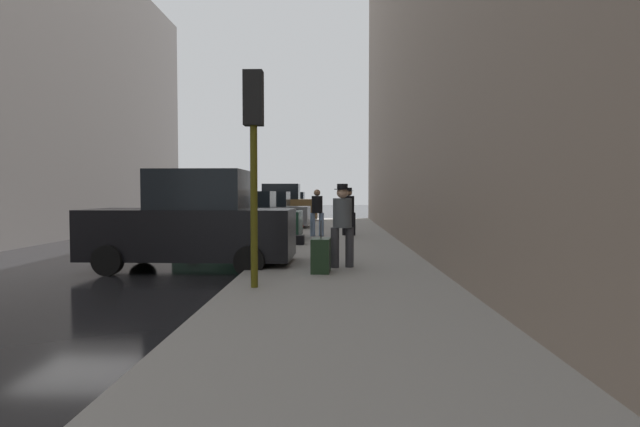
# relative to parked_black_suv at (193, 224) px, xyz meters

# --- Properties ---
(ground_plane) EXTENTS (120.00, 120.00, 0.00)m
(ground_plane) POSITION_rel_parked_black_suv_xyz_m (-2.65, 0.15, -1.03)
(ground_plane) COLOR black
(sidewalk) EXTENTS (4.00, 40.00, 0.15)m
(sidewalk) POSITION_rel_parked_black_suv_xyz_m (3.35, 0.15, -0.96)
(sidewalk) COLOR gray
(sidewalk) RESTS_ON ground_plane
(parked_black_suv) EXTENTS (4.62, 2.11, 2.25)m
(parked_black_suv) POSITION_rel_parked_black_suv_xyz_m (0.00, 0.00, 0.00)
(parked_black_suv) COLOR black
(parked_black_suv) RESTS_ON ground_plane
(parked_dark_green_sedan) EXTENTS (4.23, 2.12, 1.79)m
(parked_dark_green_sedan) POSITION_rel_parked_black_suv_xyz_m (0.00, 5.94, -0.18)
(parked_dark_green_sedan) COLOR #193828
(parked_dark_green_sedan) RESTS_ON ground_plane
(parked_gray_coupe) EXTENTS (4.26, 2.17, 1.79)m
(parked_gray_coupe) POSITION_rel_parked_black_suv_xyz_m (0.00, 11.68, -0.18)
(parked_gray_coupe) COLOR slate
(parked_gray_coupe) RESTS_ON ground_plane
(parked_bronze_suv) EXTENTS (4.61, 2.07, 2.25)m
(parked_bronze_suv) POSITION_rel_parked_black_suv_xyz_m (0.00, 17.61, 0.00)
(parked_bronze_suv) COLOR brown
(parked_bronze_suv) RESTS_ON ground_plane
(parked_blue_sedan) EXTENTS (4.21, 2.08, 1.79)m
(parked_blue_sedan) POSITION_rel_parked_black_suv_xyz_m (0.00, 23.93, -0.18)
(parked_blue_sedan) COLOR navy
(parked_blue_sedan) RESTS_ON ground_plane
(fire_hydrant) EXTENTS (0.42, 0.22, 0.70)m
(fire_hydrant) POSITION_rel_parked_black_suv_xyz_m (1.80, 7.91, -0.54)
(fire_hydrant) COLOR red
(fire_hydrant) RESTS_ON sidewalk
(traffic_light) EXTENTS (0.32, 0.32, 3.60)m
(traffic_light) POSITION_rel_parked_black_suv_xyz_m (1.85, -2.88, 1.73)
(traffic_light) COLOR #514C0F
(traffic_light) RESTS_ON sidewalk
(pedestrian_with_beanie) EXTENTS (0.53, 0.48, 1.78)m
(pedestrian_with_beanie) POSITION_rel_parked_black_suv_xyz_m (3.37, -0.60, 0.10)
(pedestrian_with_beanie) COLOR #333338
(pedestrian_with_beanie) RESTS_ON sidewalk
(pedestrian_with_fedora) EXTENTS (0.52, 0.46, 1.78)m
(pedestrian_with_fedora) POSITION_rel_parked_black_suv_xyz_m (3.75, 7.42, 0.10)
(pedestrian_with_fedora) COLOR black
(pedestrian_with_fedora) RESTS_ON sidewalk
(pedestrian_in_jeans) EXTENTS (0.50, 0.41, 1.71)m
(pedestrian_in_jeans) POSITION_rel_parked_black_suv_xyz_m (2.57, 7.05, 0.07)
(pedestrian_in_jeans) COLOR #728CB2
(pedestrian_in_jeans) RESTS_ON sidewalk
(rolling_suitcase) EXTENTS (0.40, 0.58, 1.04)m
(rolling_suitcase) POSITION_rel_parked_black_suv_xyz_m (2.93, -1.30, -0.54)
(rolling_suitcase) COLOR black
(rolling_suitcase) RESTS_ON sidewalk
(duffel_bag) EXTENTS (0.32, 0.44, 0.28)m
(duffel_bag) POSITION_rel_parked_black_suv_xyz_m (2.12, 4.08, -0.74)
(duffel_bag) COLOR black
(duffel_bag) RESTS_ON sidewalk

